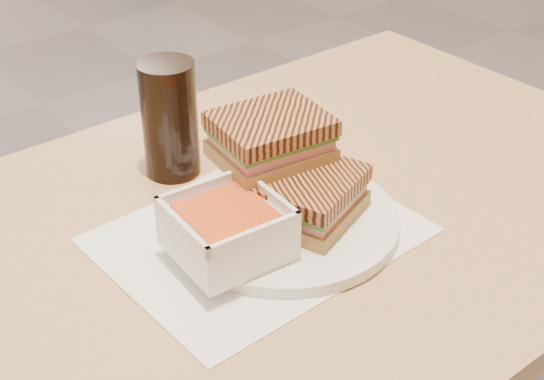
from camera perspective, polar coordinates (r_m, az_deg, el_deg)
main_table at (r=1.01m, az=-1.33°, el=-7.90°), size 1.20×0.70×0.75m
tray_liner at (r=0.92m, az=-0.96°, el=-3.33°), size 0.36×0.29×0.00m
plate at (r=0.93m, az=0.94°, el=-2.22°), size 0.28×0.28×0.01m
soup_bowl at (r=0.85m, az=-3.33°, el=-3.02°), size 0.13×0.13×0.06m
panini_lower at (r=0.91m, az=2.85°, el=-0.45°), size 0.15×0.14×0.06m
panini_upper at (r=0.92m, az=-0.09°, el=3.87°), size 0.14×0.12×0.06m
cola_glass at (r=1.01m, az=-7.58°, el=5.22°), size 0.07×0.07×0.16m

